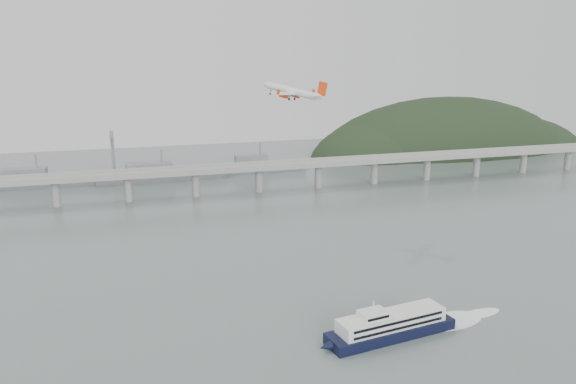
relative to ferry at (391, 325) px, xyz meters
name	(u,v)px	position (x,y,z in m)	size (l,w,h in m)	color
ground	(323,297)	(-12.66, 41.70, -4.50)	(900.00, 900.00, 0.00)	slate
bridge	(232,172)	(-13.81, 241.70, 13.15)	(800.00, 22.00, 23.90)	gray
headland	(454,165)	(272.52, 373.45, -23.84)	(365.00, 155.00, 156.00)	black
distant_fleet	(30,181)	(-168.02, 306.78, 1.72)	(453.00, 60.90, 40.00)	slate
ferry	(391,325)	(0.00, 0.00, 0.00)	(87.82, 24.00, 16.60)	black
airliner	(293,92)	(-4.29, 114.57, 82.77)	(32.62, 34.75, 10.99)	white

